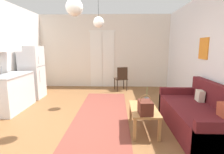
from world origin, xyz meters
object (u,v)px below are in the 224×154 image
Objects in this scene: coffee_table at (143,111)px; bamboo_vase at (147,102)px; couch at (201,117)px; pendant_lamp_far at (99,22)px; accent_chair at (121,77)px; handbag at (145,107)px; pendant_lamp_near at (74,7)px; refrigerator at (32,72)px.

coffee_table is 2.43× the size of bamboo_vase.
pendant_lamp_far is (-2.05, 1.49, 1.90)m from couch.
bamboo_vase is at bearing 80.57° from accent_chair.
bamboo_vase is 0.45× the size of accent_chair.
pendant_lamp_far is (-0.96, 1.74, 1.64)m from handbag.
accent_chair reaches higher than coffee_table.
pendant_lamp_near is (-1.22, 0.26, 1.69)m from handbag.
accent_chair is at bearing 98.32° from bamboo_vase.
handbag is 3.89m from refrigerator.
pendant_lamp_near is at bearing 168.20° from handbag.
refrigerator reaches higher than coffee_table.
accent_chair is (-0.42, 2.88, -0.03)m from bamboo_vase.
refrigerator reaches higher than bamboo_vase.
pendant_lamp_near is at bearing -99.88° from pendant_lamp_far.
pendant_lamp_far reaches higher than refrigerator.
bamboo_vase is at bearing 7.12° from pendant_lamp_near.
refrigerator is 3.16m from pendant_lamp_near.
coffee_table is (-1.06, 0.05, 0.08)m from couch.
pendant_lamp_far is at bearing 124.39° from coffee_table.
coffee_table is 2.71× the size of handbag.
bamboo_vase is at bearing 170.53° from couch.
pendant_lamp_near is at bearing -48.45° from refrigerator.
pendant_lamp_far is (-0.64, -1.56, 1.71)m from accent_chair.
pendant_lamp_near is (1.87, -2.10, 1.44)m from refrigerator.
accent_chair is at bearing 95.65° from handbag.
pendant_lamp_far is at bearing 143.99° from couch.
handbag is 2.58m from pendant_lamp_far.
accent_chair is at bearing 73.64° from pendant_lamp_near.
accent_chair reaches higher than bamboo_vase.
refrigerator is at bearing 153.22° from couch.
pendant_lamp_near is (-1.24, -0.05, 1.87)m from coffee_table.
couch is at bearing -26.78° from refrigerator.
coffee_table is at bearing 177.29° from couch.
coffee_table is 2.52m from pendant_lamp_far.
coffee_table is 1.28× the size of pendant_lamp_far.
accent_chair is (2.76, 0.94, -0.32)m from refrigerator.
bamboo_vase is 0.56× the size of pendant_lamp_near.
accent_chair reaches higher than handbag.
bamboo_vase is at bearing 57.17° from coffee_table.
couch is 2.70× the size of pendant_lamp_far.
coffee_table is at bearing -55.61° from pendant_lamp_far.
couch is at bearing 13.23° from handbag.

